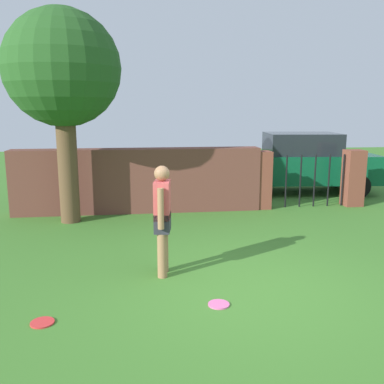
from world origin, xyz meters
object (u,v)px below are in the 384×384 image
(frisbee_pink, at_px, (219,304))
(person, at_px, (162,215))
(tree, at_px, (62,71))
(car, at_px, (301,163))
(frisbee_red, at_px, (42,323))

(frisbee_pink, bearing_deg, person, 119.81)
(tree, distance_m, frisbee_pink, 5.89)
(car, relative_size, frisbee_red, 16.09)
(car, xyz_separation_m, frisbee_pink, (-3.71, -6.89, -0.85))
(person, bearing_deg, frisbee_pink, 38.72)
(car, bearing_deg, frisbee_pink, -112.76)
(tree, bearing_deg, person, -60.77)
(car, xyz_separation_m, frisbee_red, (-5.80, -7.09, -0.85))
(car, height_order, frisbee_red, car)
(tree, height_order, person, tree)
(frisbee_pink, bearing_deg, tree, 119.38)
(tree, bearing_deg, frisbee_red, -85.57)
(tree, height_order, frisbee_red, tree)
(person, xyz_separation_m, car, (4.34, 5.79, -0.04))
(person, height_order, frisbee_red, person)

